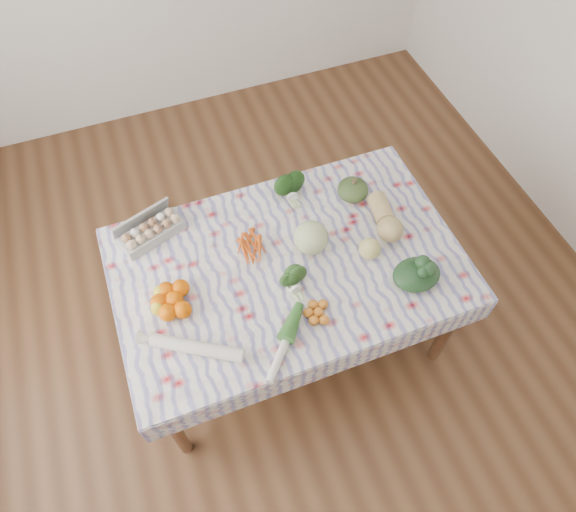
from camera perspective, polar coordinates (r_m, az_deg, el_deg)
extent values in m
plane|color=#50311B|center=(3.12, 0.00, -8.41)|extent=(4.50, 4.50, 0.00)
cube|color=brown|center=(2.49, 0.00, -1.16)|extent=(1.60, 1.00, 0.04)
cylinder|color=brown|center=(2.61, -12.49, -18.27)|extent=(0.06, 0.06, 0.71)
cylinder|color=brown|center=(2.87, 17.36, -7.68)|extent=(0.06, 0.06, 0.71)
cylinder|color=brown|center=(3.00, -16.41, -2.57)|extent=(0.06, 0.06, 0.71)
cylinder|color=brown|center=(3.23, 9.60, 5.33)|extent=(0.06, 0.06, 0.71)
cube|color=silver|center=(2.46, 0.00, -0.83)|extent=(1.66, 1.06, 0.01)
cube|color=#A9A8A3|center=(2.60, -14.86, 2.58)|extent=(0.34, 0.22, 0.08)
cube|color=#DA5514|center=(2.49, -4.24, 0.85)|extent=(0.21, 0.19, 0.03)
ellipsoid|color=#193C12|center=(2.66, 0.18, 7.72)|extent=(0.16, 0.14, 0.13)
ellipsoid|color=#385025|center=(2.69, 7.23, 7.33)|extent=(0.17, 0.17, 0.11)
sphere|color=#B5C987|center=(2.44, 2.55, 2.05)|extent=(0.21, 0.21, 0.17)
ellipsoid|color=tan|center=(2.59, 10.78, 4.31)|extent=(0.17, 0.29, 0.13)
cube|color=#EC5F00|center=(2.36, -12.54, -4.77)|extent=(0.30, 0.30, 0.09)
ellipsoid|color=#24481A|center=(2.35, 0.39, -2.67)|extent=(0.14, 0.14, 0.10)
cube|color=orange|center=(2.30, 3.41, -6.21)|extent=(0.20, 0.20, 0.05)
sphere|color=#CEC669|center=(2.47, 9.06, 0.81)|extent=(0.13, 0.13, 0.10)
ellipsoid|color=black|center=(2.44, 14.08, -2.00)|extent=(0.25, 0.21, 0.10)
cylinder|color=silver|center=(2.25, -10.09, -10.01)|extent=(0.40, 0.28, 0.06)
cylinder|color=white|center=(2.23, -0.37, -9.70)|extent=(0.27, 0.30, 0.04)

